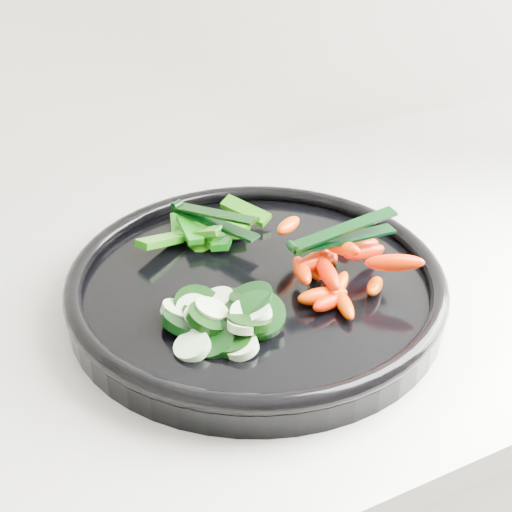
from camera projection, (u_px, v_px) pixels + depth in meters
name	position (u px, v px, depth m)	size (l,w,h in m)	color
veggie_tray	(256.00, 285.00, 0.71)	(0.49, 0.49, 0.04)	black
cucumber_pile	(221.00, 316.00, 0.64)	(0.12, 0.12, 0.04)	black
carrot_pile	(335.00, 263.00, 0.70)	(0.12, 0.15, 0.06)	#FF3F00
pepper_pile	(208.00, 231.00, 0.77)	(0.16, 0.10, 0.03)	#0D6409
tong_carrot	(340.00, 235.00, 0.69)	(0.11, 0.02, 0.02)	black
tong_pepper	(212.00, 217.00, 0.76)	(0.06, 0.11, 0.02)	black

